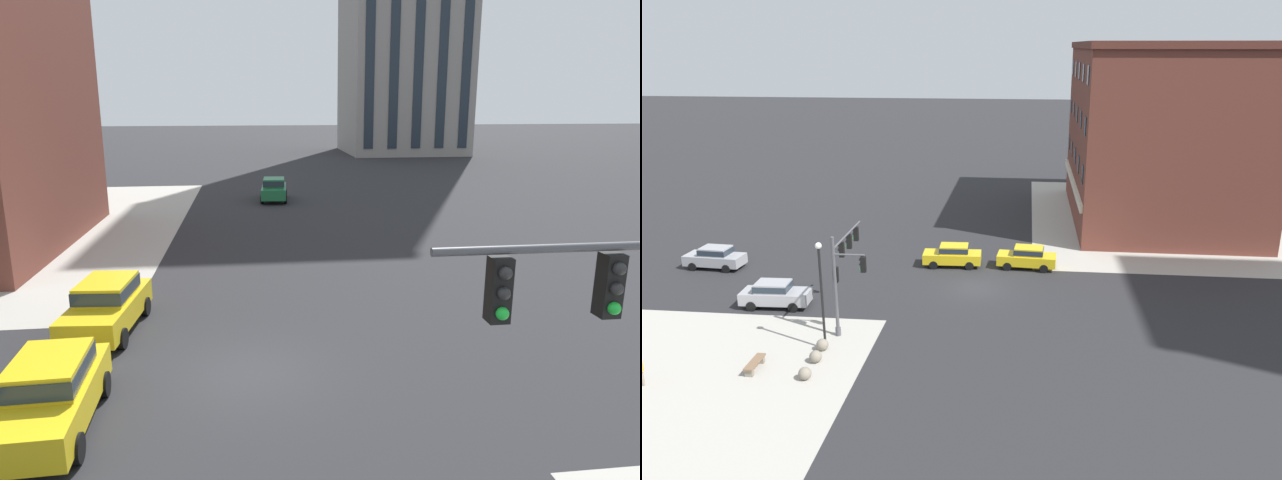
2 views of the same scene
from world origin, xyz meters
TOP-DOWN VIEW (x-y plane):
  - ground_plane at (0.00, 0.00)m, footprint 320.00×320.00m
  - car_main_northbound_far at (-4.35, -2.09)m, footprint 2.02×4.46m
  - car_main_southbound_near at (-4.44, 3.59)m, footprint 2.16×4.53m
  - car_main_southbound_far at (1.94, 27.51)m, footprint 2.11×4.51m

SIDE VIEW (x-z plane):
  - ground_plane at x=0.00m, z-range 0.00..0.00m
  - car_main_northbound_far at x=-4.35m, z-range 0.08..1.76m
  - car_main_southbound_near at x=-4.44m, z-range 0.08..1.76m
  - car_main_southbound_far at x=1.94m, z-range 0.08..1.76m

